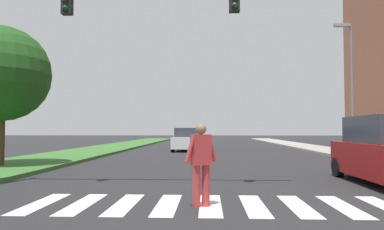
# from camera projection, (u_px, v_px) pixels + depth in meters

# --- Properties ---
(ground_plane) EXTENTS (140.00, 140.00, 0.00)m
(ground_plane) POSITION_uv_depth(u_px,v_px,m) (208.00, 149.00, 29.34)
(ground_plane) COLOR #262628
(crosswalk) EXTENTS (7.65, 2.20, 0.01)m
(crosswalk) POSITION_uv_depth(u_px,v_px,m) (210.00, 205.00, 7.33)
(crosswalk) COLOR silver
(crosswalk) RESTS_ON ground_plane
(median_strip) EXTENTS (4.17, 64.00, 0.15)m
(median_strip) POSITION_uv_depth(u_px,v_px,m) (105.00, 149.00, 27.71)
(median_strip) COLOR #386B2D
(median_strip) RESTS_ON ground_plane
(tree_mid) EXTENTS (3.87, 3.87, 5.64)m
(tree_mid) POSITION_uv_depth(u_px,v_px,m) (1.00, 74.00, 14.32)
(tree_mid) COLOR #4C3823
(tree_mid) RESTS_ON median_strip
(sidewalk_right) EXTENTS (3.00, 64.00, 0.15)m
(sidewalk_right) POSITION_uv_depth(u_px,v_px,m) (321.00, 149.00, 26.97)
(sidewalk_right) COLOR #9E9991
(sidewalk_right) RESTS_ON ground_plane
(traffic_light_gantry) EXTENTS (8.34, 0.30, 6.00)m
(traffic_light_gantry) POSITION_uv_depth(u_px,v_px,m) (64.00, 28.00, 9.57)
(traffic_light_gantry) COLOR gold
(traffic_light_gantry) RESTS_ON median_strip
(street_lamp_right) EXTENTS (1.02, 0.24, 7.50)m
(street_lamp_right) POSITION_uv_depth(u_px,v_px,m) (350.00, 77.00, 20.03)
(street_lamp_right) COLOR slate
(street_lamp_right) RESTS_ON sidewalk_right
(pedestrian_performer) EXTENTS (0.69, 0.45, 1.69)m
(pedestrian_performer) POSITION_uv_depth(u_px,v_px,m) (201.00, 161.00, 7.20)
(pedestrian_performer) COLOR #B23333
(pedestrian_performer) RESTS_ON ground_plane
(sedan_midblock) EXTENTS (2.12, 4.26, 1.71)m
(sedan_midblock) POSITION_uv_depth(u_px,v_px,m) (187.00, 140.00, 26.18)
(sedan_midblock) COLOR silver
(sedan_midblock) RESTS_ON ground_plane
(sedan_distant) EXTENTS (2.11, 4.27, 1.70)m
(sedan_distant) POSITION_uv_depth(u_px,v_px,m) (182.00, 137.00, 40.19)
(sedan_distant) COLOR silver
(sedan_distant) RESTS_ON ground_plane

